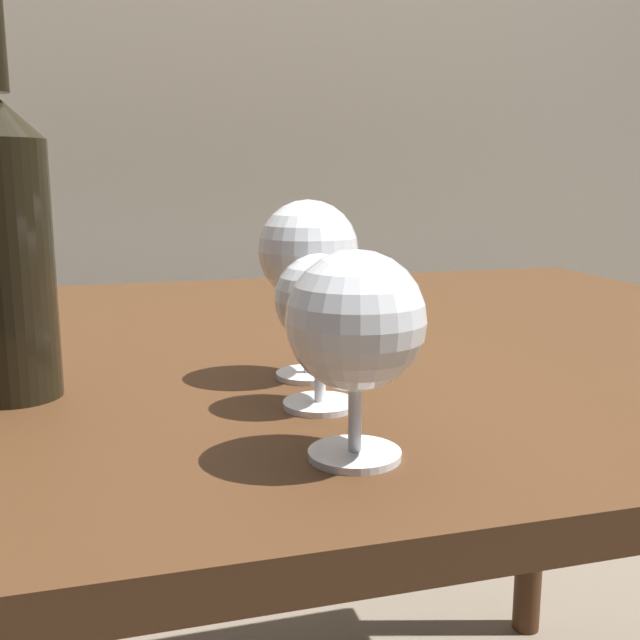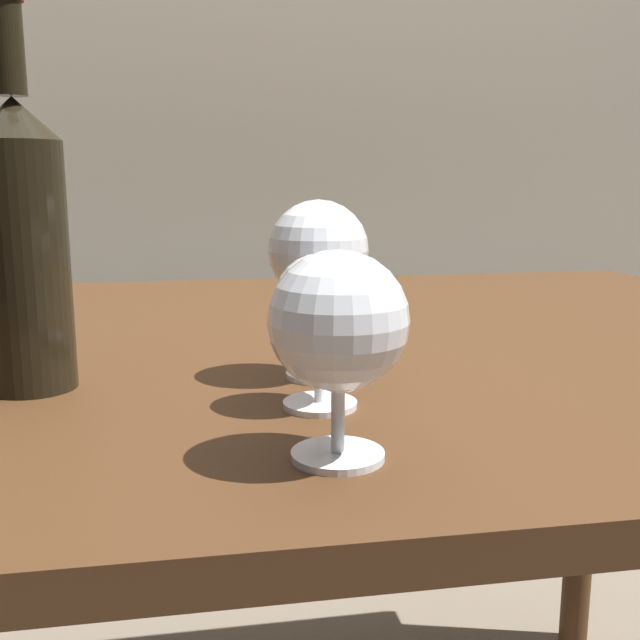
{
  "view_description": "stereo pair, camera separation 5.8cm",
  "coord_description": "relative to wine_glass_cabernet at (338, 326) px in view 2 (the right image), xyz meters",
  "views": [
    {
      "loc": [
        -0.2,
        -0.82,
        0.95
      ],
      "look_at": [
        -0.05,
        -0.27,
        0.84
      ],
      "focal_mm": 41.49,
      "sensor_mm": 36.0,
      "label": 1
    },
    {
      "loc": [
        -0.14,
        -0.83,
        0.95
      ],
      "look_at": [
        -0.05,
        -0.27,
        0.84
      ],
      "focal_mm": 41.49,
      "sensor_mm": 36.0,
      "label": 2
    }
  ],
  "objects": [
    {
      "name": "wine_glass_chardonnay",
      "position": [
        0.02,
        0.2,
        0.03
      ],
      "size": [
        0.09,
        0.09,
        0.16
      ],
      "color": "white",
      "rests_on": "dining_table"
    },
    {
      "name": "wine_glass_cabernet",
      "position": [
        0.0,
        0.0,
        0.0
      ],
      "size": [
        0.09,
        0.09,
        0.14
      ],
      "color": "white",
      "rests_on": "dining_table"
    },
    {
      "name": "dining_table",
      "position": [
        0.05,
        0.38,
        -0.18
      ],
      "size": [
        1.33,
        0.98,
        0.76
      ],
      "color": "#472B16",
      "rests_on": "ground_plane"
    },
    {
      "name": "wine_bottle",
      "position": [
        -0.23,
        0.21,
        0.04
      ],
      "size": [
        0.08,
        0.08,
        0.33
      ],
      "color": "black",
      "rests_on": "dining_table"
    },
    {
      "name": "wine_glass_port",
      "position": [
        0.01,
        0.11,
        -0.01
      ],
      "size": [
        0.07,
        0.07,
        0.12
      ],
      "color": "white",
      "rests_on": "dining_table"
    },
    {
      "name": "back_wall",
      "position": [
        0.05,
        1.31,
        0.45
      ],
      "size": [
        5.0,
        0.08,
        2.6
      ],
      "primitive_type": "cube",
      "color": "#B2A893",
      "rests_on": "ground_plane"
    }
  ]
}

